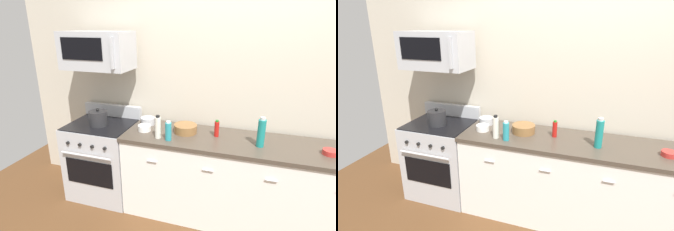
% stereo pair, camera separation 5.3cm
% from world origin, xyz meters
% --- Properties ---
extents(ground_plane, '(6.64, 6.64, 0.00)m').
position_xyz_m(ground_plane, '(0.00, 0.00, 0.00)').
color(ground_plane, brown).
extents(back_wall, '(5.53, 0.10, 2.70)m').
position_xyz_m(back_wall, '(0.00, 0.41, 1.35)').
color(back_wall, beige).
rests_on(back_wall, ground_plane).
extents(counter_unit, '(2.44, 0.66, 0.92)m').
position_xyz_m(counter_unit, '(0.00, -0.00, 0.46)').
color(counter_unit, white).
rests_on(counter_unit, ground_plane).
extents(range_oven, '(0.76, 0.69, 1.07)m').
position_xyz_m(range_oven, '(-1.60, 0.00, 0.47)').
color(range_oven, '#B7BABF').
rests_on(range_oven, ground_plane).
extents(microwave, '(0.74, 0.44, 0.40)m').
position_xyz_m(microwave, '(-1.60, 0.05, 1.75)').
color(microwave, '#B7BABF').
extents(bottle_hot_sauce_red, '(0.05, 0.05, 0.18)m').
position_xyz_m(bottle_hot_sauce_red, '(-0.27, 0.05, 1.00)').
color(bottle_hot_sauce_red, '#B21914').
rests_on(bottle_hot_sauce_red, countertop_slab).
extents(bottle_dish_soap, '(0.06, 0.06, 0.20)m').
position_xyz_m(bottle_dish_soap, '(-0.71, -0.19, 1.02)').
color(bottle_dish_soap, teal).
rests_on(bottle_dish_soap, countertop_slab).
extents(bottle_vinegar_white, '(0.06, 0.06, 0.24)m').
position_xyz_m(bottle_vinegar_white, '(-0.83, -0.17, 1.04)').
color(bottle_vinegar_white, silver).
rests_on(bottle_vinegar_white, countertop_slab).
extents(bottle_sparkling_teal, '(0.07, 0.07, 0.29)m').
position_xyz_m(bottle_sparkling_teal, '(0.16, -0.06, 1.06)').
color(bottle_sparkling_teal, '#197F7A').
rests_on(bottle_sparkling_teal, countertop_slab).
extents(bowl_red_small, '(0.13, 0.13, 0.05)m').
position_xyz_m(bowl_red_small, '(0.76, -0.05, 0.94)').
color(bowl_red_small, '#B72D28').
rests_on(bowl_red_small, countertop_slab).
extents(bowl_white_ceramic, '(0.14, 0.14, 0.06)m').
position_xyz_m(bowl_white_ceramic, '(-1.04, -0.04, 0.95)').
color(bowl_white_ceramic, white).
rests_on(bowl_white_ceramic, countertop_slab).
extents(bowl_wooden_salad, '(0.25, 0.25, 0.09)m').
position_xyz_m(bowl_wooden_salad, '(-0.60, 0.05, 0.97)').
color(bowl_wooden_salad, brown).
rests_on(bowl_wooden_salad, countertop_slab).
extents(bowl_steel_prep, '(0.17, 0.17, 0.08)m').
position_xyz_m(bowl_steel_prep, '(-1.08, 0.16, 0.96)').
color(bowl_steel_prep, '#B2B5BA').
rests_on(bowl_steel_prep, countertop_slab).
extents(stockpot, '(0.20, 0.20, 0.20)m').
position_xyz_m(stockpot, '(-1.60, -0.05, 1.01)').
color(stockpot, '#262628').
rests_on(stockpot, range_oven).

